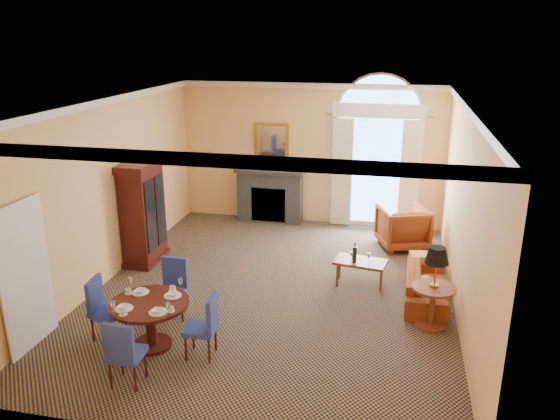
% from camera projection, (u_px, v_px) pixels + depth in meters
% --- Properties ---
extents(ground, '(7.50, 7.50, 0.00)m').
position_uv_depth(ground, '(274.00, 290.00, 9.45)').
color(ground, '#121839').
rests_on(ground, ground).
extents(room_envelope, '(6.04, 7.52, 3.45)m').
position_uv_depth(room_envelope, '(281.00, 140.00, 9.29)').
color(room_envelope, '#FFC379').
rests_on(room_envelope, ground).
extents(armoire, '(0.57, 1.00, 1.97)m').
position_uv_depth(armoire, '(143.00, 214.00, 10.38)').
color(armoire, '#330E0B').
rests_on(armoire, ground).
extents(dining_table, '(1.10, 1.10, 0.90)m').
position_uv_depth(dining_table, '(150.00, 313.00, 7.60)').
color(dining_table, '#330E0B').
rests_on(dining_table, ground).
extents(dining_chair_north, '(0.52, 0.52, 0.93)m').
position_uv_depth(dining_chair_north, '(173.00, 284.00, 8.48)').
color(dining_chair_north, navy).
rests_on(dining_chair_north, ground).
extents(dining_chair_south, '(0.44, 0.46, 0.93)m').
position_uv_depth(dining_chair_south, '(123.00, 350.00, 6.71)').
color(dining_chair_south, navy).
rests_on(dining_chair_south, ground).
extents(dining_chair_east, '(0.46, 0.44, 0.93)m').
position_uv_depth(dining_chair_east, '(206.00, 322.00, 7.35)').
color(dining_chair_east, navy).
rests_on(dining_chair_east, ground).
extents(dining_chair_west, '(0.52, 0.52, 0.93)m').
position_uv_depth(dining_chair_west, '(102.00, 305.00, 7.80)').
color(dining_chair_west, navy).
rests_on(dining_chair_west, ground).
extents(sofa, '(0.71, 1.71, 0.49)m').
position_uv_depth(sofa, '(426.00, 286.00, 9.05)').
color(sofa, '#913B1A').
rests_on(sofa, ground).
extents(armchair, '(1.20, 1.21, 0.87)m').
position_uv_depth(armchair, '(403.00, 227.00, 11.22)').
color(armchair, '#913B1A').
rests_on(armchair, ground).
extents(coffee_table, '(0.96, 0.64, 0.82)m').
position_uv_depth(coffee_table, '(360.00, 262.00, 9.52)').
color(coffee_table, brown).
rests_on(coffee_table, ground).
extents(side_table, '(0.65, 0.65, 1.26)m').
position_uv_depth(side_table, '(435.00, 279.00, 8.06)').
color(side_table, brown).
rests_on(side_table, ground).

